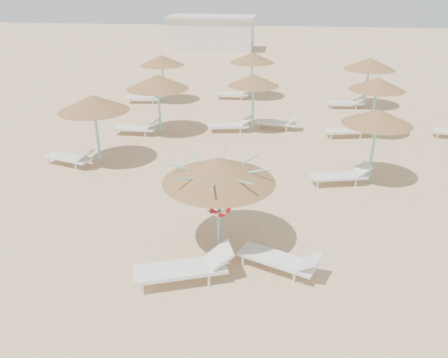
# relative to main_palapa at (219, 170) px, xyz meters

# --- Properties ---
(ground) EXTENTS (120.00, 120.00, 0.00)m
(ground) POSITION_rel_main_palapa_xyz_m (0.31, -0.23, -2.22)
(ground) COLOR tan
(ground) RESTS_ON ground
(main_palapa) EXTENTS (2.86, 2.86, 2.56)m
(main_palapa) POSITION_rel_main_palapa_xyz_m (0.00, 0.00, 0.00)
(main_palapa) COLOR #76CDCB
(main_palapa) RESTS_ON ground
(lounger_main_a) EXTENTS (2.42, 1.44, 0.84)m
(lounger_main_a) POSITION_rel_main_palapa_xyz_m (-0.54, -1.60, -1.82)
(lounger_main_a) COLOR silver
(lounger_main_a) RESTS_ON ground
(lounger_main_b) EXTENTS (2.14, 1.35, 0.75)m
(lounger_main_b) POSITION_rel_main_palapa_xyz_m (1.68, -0.92, -1.87)
(lounger_main_b) COLOR silver
(lounger_main_b) RESTS_ON ground
(palapa_field) EXTENTS (21.62, 13.73, 2.72)m
(palapa_field) POSITION_rel_main_palapa_xyz_m (3.38, 10.40, 0.08)
(palapa_field) COLOR #76CDCB
(palapa_field) RESTS_ON ground
(service_hut) EXTENTS (8.40, 4.40, 3.25)m
(service_hut) POSITION_rel_main_palapa_xyz_m (-5.69, 34.77, -0.58)
(service_hut) COLOR silver
(service_hut) RESTS_ON ground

